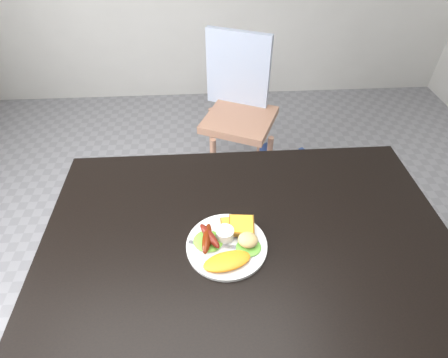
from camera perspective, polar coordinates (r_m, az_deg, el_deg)
The scene contains 15 objects.
room_floor at distance 1.70m, azimuth 2.58°, elevation -25.39°, with size 4.00×4.50×0.02m, color gray.
dining_table at distance 1.05m, azimuth 3.82°, elevation -9.96°, with size 1.20×0.80×0.04m, color black.
dining_chair at distance 2.06m, azimuth 2.55°, elevation 9.64°, with size 0.38×0.38×0.04m, color #A9765B.
person at distance 1.48m, azimuth 11.37°, elevation 3.26°, with size 0.47×0.31×1.29m, color navy.
plate at distance 1.01m, azimuth 0.44°, elevation -10.79°, with size 0.23×0.23×0.01m, color white.
lettuce_left at distance 1.00m, azimuth -2.61°, elevation -10.08°, with size 0.09×0.08×0.01m, color olive.
lettuce_right at distance 0.99m, azimuth 4.02°, elevation -11.07°, with size 0.07×0.06×0.01m, color green.
omelette at distance 0.96m, azimuth 0.49°, elevation -13.27°, with size 0.13×0.06×0.02m, color orange.
sausage_a at distance 0.99m, azimuth -2.80°, elevation -9.65°, with size 0.03×0.11×0.03m, color #5B1905.
sausage_b at distance 1.00m, azimuth -2.37°, elevation -9.25°, with size 0.02×0.10×0.02m, color maroon.
ramekin at distance 1.00m, azimuth 0.15°, elevation -8.92°, with size 0.05×0.05×0.03m, color white.
toast_a at distance 1.03m, azimuth 1.41°, elevation -7.78°, with size 0.07×0.07×0.01m, color olive.
toast_b at distance 1.02m, azimuth 2.87°, elevation -7.59°, with size 0.07×0.07×0.01m, color brown.
potato_salad at distance 0.98m, azimuth 3.92°, elevation -9.89°, with size 0.06×0.05×0.03m, color #C6B08F.
fork at distance 1.00m, azimuth -1.55°, elevation -10.73°, with size 0.15×0.01×0.00m, color #ADAFB7.
Camera 1 is at (-0.11, -0.64, 1.56)m, focal length 28.00 mm.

